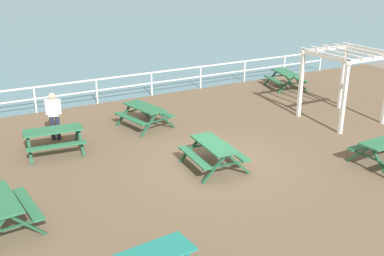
% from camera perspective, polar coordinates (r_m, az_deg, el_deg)
% --- Properties ---
extents(ground_plane, '(30.00, 24.00, 0.20)m').
position_cam_1_polar(ground_plane, '(14.03, 3.41, -4.76)').
color(ground_plane, brown).
extents(seaward_railing, '(23.07, 0.07, 1.08)m').
position_cam_1_polar(seaward_railing, '(20.32, -8.35, 5.63)').
color(seaward_railing, white).
rests_on(seaward_railing, ground).
extents(picnic_table_near_left, '(1.95, 1.70, 0.80)m').
position_cam_1_polar(picnic_table_near_left, '(15.18, -16.83, -0.84)').
color(picnic_table_near_left, '#286B47').
rests_on(picnic_table_near_left, ground).
extents(picnic_table_near_right, '(1.66, 1.91, 0.80)m').
position_cam_1_polar(picnic_table_near_right, '(13.46, 2.72, -2.68)').
color(picnic_table_near_right, '#286B47').
rests_on(picnic_table_near_right, ground).
extents(picnic_table_mid_centre, '(1.89, 2.11, 0.80)m').
position_cam_1_polar(picnic_table_mid_centre, '(22.43, 11.58, 6.33)').
color(picnic_table_mid_centre, '#286B47').
rests_on(picnic_table_mid_centre, ground).
extents(picnic_table_far_right, '(1.86, 2.08, 0.80)m').
position_cam_1_polar(picnic_table_far_right, '(16.89, -5.93, 2.07)').
color(picnic_table_far_right, '#286B47').
rests_on(picnic_table_far_right, ground).
extents(picnic_table_corner, '(1.68, 1.93, 0.80)m').
position_cam_1_polar(picnic_table_corner, '(11.36, -22.81, -8.95)').
color(picnic_table_corner, '#286B47').
rests_on(picnic_table_corner, ground).
extents(visitor, '(0.50, 0.33, 1.66)m').
position_cam_1_polar(visitor, '(16.13, -16.81, 1.78)').
color(visitor, '#1E2338').
rests_on(visitor, ground).
extents(lattice_pergola, '(2.45, 2.57, 2.70)m').
position_cam_1_polar(lattice_pergola, '(18.08, 18.51, 6.99)').
color(lattice_pergola, white).
rests_on(lattice_pergola, ground).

